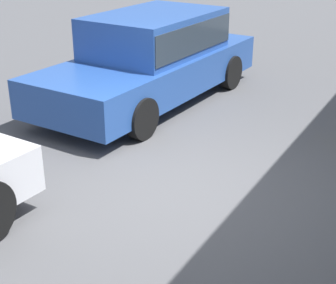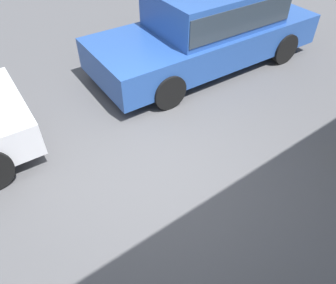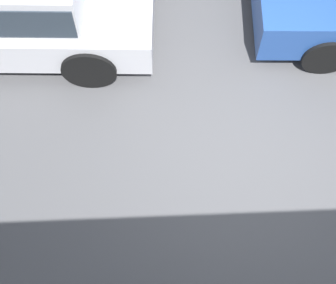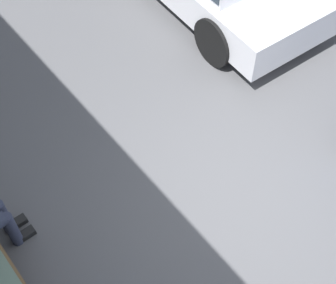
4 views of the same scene
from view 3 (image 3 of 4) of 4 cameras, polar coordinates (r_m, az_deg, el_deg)
The scene contains 1 object.
ground_plane at distance 6.37m, azimuth 8.69°, elevation -1.09°, with size 60.00×60.00×0.00m, color #4C4C4F.
Camera 3 is at (1.07, 2.60, 5.72)m, focal length 55.00 mm.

